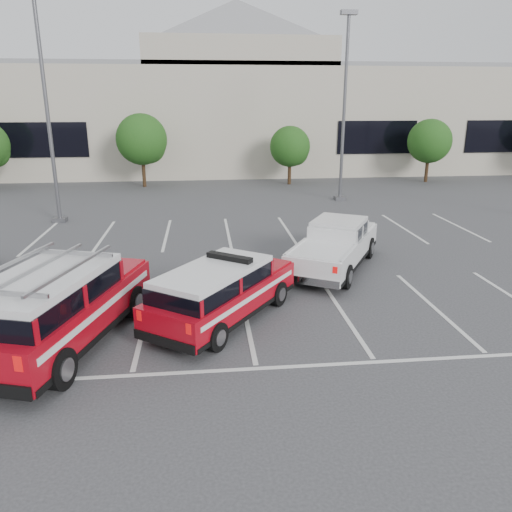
{
  "coord_description": "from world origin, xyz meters",
  "views": [
    {
      "loc": [
        -1.05,
        -12.52,
        5.65
      ],
      "look_at": [
        0.52,
        2.09,
        1.05
      ],
      "focal_mm": 35.0,
      "sensor_mm": 36.0,
      "label": 1
    }
  ],
  "objects_px": {
    "fire_chief_suv": "(222,296)",
    "ladder_suv": "(58,312)",
    "tree_mid_right": "(291,148)",
    "light_pole_mid": "(344,109)",
    "white_pickup": "(335,250)",
    "tree_right": "(430,143)",
    "tree_mid_left": "(143,141)",
    "light_pole_left": "(47,111)",
    "convention_building": "(215,112)"
  },
  "relations": [
    {
      "from": "convention_building",
      "to": "tree_right",
      "type": "height_order",
      "value": "convention_building"
    },
    {
      "from": "fire_chief_suv",
      "to": "white_pickup",
      "type": "bearing_deg",
      "value": 79.92
    },
    {
      "from": "white_pickup",
      "to": "tree_right",
      "type": "bearing_deg",
      "value": 87.39
    },
    {
      "from": "light_pole_left",
      "to": "ladder_suv",
      "type": "bearing_deg",
      "value": -75.4
    },
    {
      "from": "convention_building",
      "to": "tree_mid_left",
      "type": "relative_size",
      "value": 12.38
    },
    {
      "from": "white_pickup",
      "to": "fire_chief_suv",
      "type": "bearing_deg",
      "value": -106.28
    },
    {
      "from": "light_pole_mid",
      "to": "white_pickup",
      "type": "distance_m",
      "value": 13.56
    },
    {
      "from": "light_pole_mid",
      "to": "fire_chief_suv",
      "type": "distance_m",
      "value": 18.49
    },
    {
      "from": "convention_building",
      "to": "light_pole_left",
      "type": "distance_m",
      "value": 21.49
    },
    {
      "from": "tree_right",
      "to": "white_pickup",
      "type": "height_order",
      "value": "tree_right"
    },
    {
      "from": "white_pickup",
      "to": "ladder_suv",
      "type": "distance_m",
      "value": 9.43
    },
    {
      "from": "light_pole_mid",
      "to": "white_pickup",
      "type": "bearing_deg",
      "value": -106.12
    },
    {
      "from": "tree_mid_right",
      "to": "light_pole_left",
      "type": "distance_m",
      "value": 16.72
    },
    {
      "from": "tree_right",
      "to": "light_pole_mid",
      "type": "bearing_deg",
      "value": -143.23
    },
    {
      "from": "light_pole_left",
      "to": "ladder_suv",
      "type": "relative_size",
      "value": 1.71
    },
    {
      "from": "tree_mid_right",
      "to": "white_pickup",
      "type": "xyz_separation_m",
      "value": [
        -1.64,
        -18.32,
        -1.84
      ]
    },
    {
      "from": "tree_mid_left",
      "to": "ladder_suv",
      "type": "relative_size",
      "value": 0.81
    },
    {
      "from": "fire_chief_suv",
      "to": "ladder_suv",
      "type": "relative_size",
      "value": 0.84
    },
    {
      "from": "tree_mid_right",
      "to": "fire_chief_suv",
      "type": "height_order",
      "value": "tree_mid_right"
    },
    {
      "from": "fire_chief_suv",
      "to": "white_pickup",
      "type": "distance_m",
      "value": 5.69
    },
    {
      "from": "convention_building",
      "to": "light_pole_mid",
      "type": "relative_size",
      "value": 5.86
    },
    {
      "from": "convention_building",
      "to": "tree_right",
      "type": "bearing_deg",
      "value": -33.37
    },
    {
      "from": "light_pole_left",
      "to": "fire_chief_suv",
      "type": "height_order",
      "value": "light_pole_left"
    },
    {
      "from": "tree_mid_left",
      "to": "light_pole_left",
      "type": "bearing_deg",
      "value": -107.1
    },
    {
      "from": "tree_right",
      "to": "convention_building",
      "type": "bearing_deg",
      "value": 146.63
    },
    {
      "from": "convention_building",
      "to": "ladder_suv",
      "type": "distance_m",
      "value": 33.7
    },
    {
      "from": "light_pole_mid",
      "to": "ladder_suv",
      "type": "height_order",
      "value": "light_pole_mid"
    },
    {
      "from": "fire_chief_suv",
      "to": "convention_building",
      "type": "bearing_deg",
      "value": 124.54
    },
    {
      "from": "tree_mid_left",
      "to": "light_pole_left",
      "type": "relative_size",
      "value": 0.47
    },
    {
      "from": "tree_mid_right",
      "to": "tree_right",
      "type": "relative_size",
      "value": 0.9
    },
    {
      "from": "fire_chief_suv",
      "to": "ladder_suv",
      "type": "distance_m",
      "value": 4.04
    },
    {
      "from": "light_pole_left",
      "to": "tree_right",
      "type": "bearing_deg",
      "value": 23.51
    },
    {
      "from": "light_pole_mid",
      "to": "light_pole_left",
      "type": "bearing_deg",
      "value": -165.07
    },
    {
      "from": "tree_right",
      "to": "ladder_suv",
      "type": "height_order",
      "value": "tree_right"
    },
    {
      "from": "tree_mid_left",
      "to": "convention_building",
      "type": "bearing_deg",
      "value": 62.6
    },
    {
      "from": "tree_mid_right",
      "to": "fire_chief_suv",
      "type": "distance_m",
      "value": 23.07
    },
    {
      "from": "tree_right",
      "to": "fire_chief_suv",
      "type": "distance_m",
      "value": 27.35
    },
    {
      "from": "tree_mid_right",
      "to": "ladder_suv",
      "type": "bearing_deg",
      "value": -112.43
    },
    {
      "from": "tree_mid_left",
      "to": "tree_right",
      "type": "relative_size",
      "value": 1.1
    },
    {
      "from": "convention_building",
      "to": "fire_chief_suv",
      "type": "relative_size",
      "value": 11.96
    },
    {
      "from": "tree_mid_right",
      "to": "light_pole_left",
      "type": "bearing_deg",
      "value": -142.5
    },
    {
      "from": "white_pickup",
      "to": "tree_mid_right",
      "type": "bearing_deg",
      "value": 114.7
    },
    {
      "from": "tree_mid_right",
      "to": "ladder_suv",
      "type": "xyz_separation_m",
      "value": [
        -9.63,
        -23.33,
        -1.62
      ]
    },
    {
      "from": "fire_chief_suv",
      "to": "ladder_suv",
      "type": "height_order",
      "value": "ladder_suv"
    },
    {
      "from": "ladder_suv",
      "to": "light_pole_mid",
      "type": "bearing_deg",
      "value": 73.12
    },
    {
      "from": "tree_right",
      "to": "light_pole_left",
      "type": "relative_size",
      "value": 0.43
    },
    {
      "from": "convention_building",
      "to": "tree_right",
      "type": "xyz_separation_m",
      "value": [
        14.91,
        -9.82,
        -1.95
      ]
    },
    {
      "from": "convention_building",
      "to": "white_pickup",
      "type": "distance_m",
      "value": 28.62
    },
    {
      "from": "tree_mid_right",
      "to": "light_pole_mid",
      "type": "height_order",
      "value": "light_pole_mid"
    },
    {
      "from": "tree_mid_left",
      "to": "light_pole_left",
      "type": "xyz_separation_m",
      "value": [
        -3.09,
        -10.05,
        2.14
      ]
    }
  ]
}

